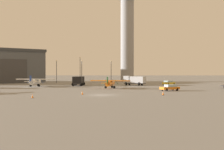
# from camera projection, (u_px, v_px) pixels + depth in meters

# --- Properties ---
(ground_plane) EXTENTS (400.00, 400.00, 0.00)m
(ground_plane) POSITION_uv_depth(u_px,v_px,m) (101.00, 95.00, 53.30)
(ground_plane) COLOR gray
(control_tower) EXTENTS (9.95, 9.95, 41.52)m
(control_tower) POSITION_uv_depth(u_px,v_px,m) (127.00, 24.00, 115.40)
(control_tower) COLOR gray
(control_tower) RESTS_ON ground_plane
(airplane_orange) EXTENTS (9.88, 7.73, 2.90)m
(airplane_orange) POSITION_uv_depth(u_px,v_px,m) (110.00, 83.00, 72.38)
(airplane_orange) COLOR orange
(airplane_orange) RESTS_ON ground_plane
(airplane_white) EXTENTS (10.48, 8.23, 3.09)m
(airplane_white) POSITION_uv_depth(u_px,v_px,m) (35.00, 81.00, 80.19)
(airplane_white) COLOR white
(airplane_white) RESTS_ON ground_plane
(truck_box_silver) EXTENTS (6.63, 5.01, 2.77)m
(truck_box_silver) POSITION_uv_depth(u_px,v_px,m) (135.00, 80.00, 86.97)
(truck_box_silver) COLOR #38383D
(truck_box_silver) RESTS_ON ground_plane
(truck_box_black) EXTENTS (3.41, 5.91, 2.67)m
(truck_box_black) POSITION_uv_depth(u_px,v_px,m) (79.00, 80.00, 85.03)
(truck_box_black) COLOR #38383D
(truck_box_black) RESTS_ON ground_plane
(car_yellow) EXTENTS (4.20, 4.10, 1.37)m
(car_yellow) POSITION_uv_depth(u_px,v_px,m) (169.00, 83.00, 87.84)
(car_yellow) COLOR gold
(car_yellow) RESTS_ON ground_plane
(car_orange) EXTENTS (4.53, 3.45, 1.37)m
(car_orange) POSITION_uv_depth(u_px,v_px,m) (170.00, 87.00, 64.09)
(car_orange) COLOR orange
(car_orange) RESTS_ON ground_plane
(light_post_west) EXTENTS (0.44, 0.44, 8.07)m
(light_post_west) POSITION_uv_depth(u_px,v_px,m) (57.00, 69.00, 105.50)
(light_post_west) COLOR #38383D
(light_post_west) RESTS_ON ground_plane
(light_post_east) EXTENTS (0.44, 0.44, 7.72)m
(light_post_east) POSITION_uv_depth(u_px,v_px,m) (82.00, 70.00, 95.68)
(light_post_east) COLOR #38383D
(light_post_east) RESTS_ON ground_plane
(light_post_north) EXTENTS (0.44, 0.44, 7.96)m
(light_post_north) POSITION_uv_depth(u_px,v_px,m) (111.00, 69.00, 104.17)
(light_post_north) COLOR #38383D
(light_post_north) RESTS_ON ground_plane
(light_post_centre) EXTENTS (0.44, 0.44, 9.24)m
(light_post_centre) POSITION_uv_depth(u_px,v_px,m) (80.00, 67.00, 106.98)
(light_post_centre) COLOR #38383D
(light_post_centre) RESTS_ON ground_plane
(traffic_cone_near_left) EXTENTS (0.36, 0.36, 0.65)m
(traffic_cone_near_left) POSITION_uv_depth(u_px,v_px,m) (32.00, 96.00, 47.45)
(traffic_cone_near_left) COLOR black
(traffic_cone_near_left) RESTS_ON ground_plane
(traffic_cone_near_right) EXTENTS (0.36, 0.36, 0.73)m
(traffic_cone_near_right) POSITION_uv_depth(u_px,v_px,m) (82.00, 93.00, 53.78)
(traffic_cone_near_right) COLOR black
(traffic_cone_near_right) RESTS_ON ground_plane
(traffic_cone_mid_apron) EXTENTS (0.36, 0.36, 0.73)m
(traffic_cone_mid_apron) POSITION_uv_depth(u_px,v_px,m) (163.00, 93.00, 52.93)
(traffic_cone_mid_apron) COLOR black
(traffic_cone_mid_apron) RESTS_ON ground_plane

